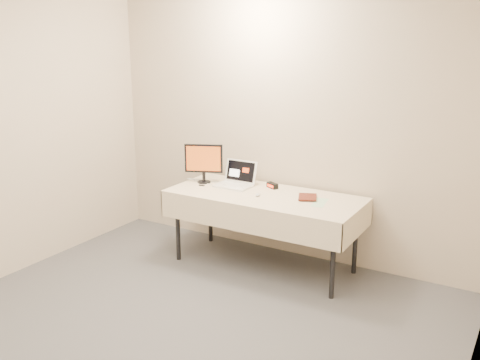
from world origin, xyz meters
The scene contains 9 objects.
back_wall centered at (0.00, 2.50, 1.35)m, with size 4.00×0.10×2.70m, color beige.
table centered at (0.00, 2.05, 0.68)m, with size 1.86×0.81×0.74m.
laptop centered at (-0.39, 2.18, 0.80)m, with size 0.35×0.31×0.24m.
monitor centered at (-0.74, 2.11, 0.97)m, with size 0.36×0.18×0.40m.
book centered at (0.33, 2.10, 0.85)m, with size 0.17×0.02×0.22m, color maroon.
alarm_clock centered at (-0.03, 2.28, 0.76)m, with size 0.14×0.10×0.05m.
clicker centered at (-0.03, 1.97, 0.75)m, with size 0.04×0.09×0.02m, color silver.
paper_form centered at (0.55, 2.07, 0.74)m, with size 0.11×0.28×0.00m, color #BAEABB.
usb_dongle centered at (-0.68, 1.99, 0.74)m, with size 0.06×0.02×0.01m, color black.
Camera 1 is at (2.27, -2.28, 2.20)m, focal length 40.00 mm.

